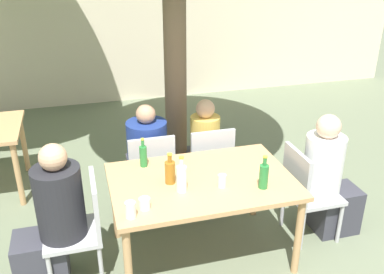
{
  "coord_description": "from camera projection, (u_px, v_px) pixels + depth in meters",
  "views": [
    {
      "loc": [
        -0.9,
        -2.92,
        2.53
      ],
      "look_at": [
        0.0,
        0.3,
        1.01
      ],
      "focal_mm": 40.0,
      "sensor_mm": 36.0,
      "label": 1
    }
  ],
  "objects": [
    {
      "name": "green_bottle_2",
      "position": [
        264.0,
        176.0,
        3.35
      ],
      "size": [
        0.07,
        0.07,
        0.28
      ],
      "color": "#287A38",
      "rests_on": "dining_table_front"
    },
    {
      "name": "drinking_glass_1",
      "position": [
        131.0,
        210.0,
        3.0
      ],
      "size": [
        0.08,
        0.08,
        0.12
      ],
      "color": "silver",
      "rests_on": "dining_table_front"
    },
    {
      "name": "ground_plane",
      "position": [
        201.0,
        253.0,
        3.83
      ],
      "size": [
        30.0,
        30.0,
        0.0
      ],
      "primitive_type": "plane",
      "color": "#667056"
    },
    {
      "name": "person_seated_1",
      "position": [
        329.0,
        182.0,
        3.9
      ],
      "size": [
        0.57,
        0.35,
        1.21
      ],
      "rotation": [
        0.0,
        0.0,
        1.57
      ],
      "color": "#383842",
      "rests_on": "ground_plane"
    },
    {
      "name": "person_seated_3",
      "position": [
        202.0,
        153.0,
        4.55
      ],
      "size": [
        0.3,
        0.55,
        1.12
      ],
      "rotation": [
        0.0,
        0.0,
        3.14
      ],
      "color": "#383842",
      "rests_on": "ground_plane"
    },
    {
      "name": "person_seated_2",
      "position": [
        147.0,
        159.0,
        4.38
      ],
      "size": [
        0.4,
        0.6,
        1.13
      ],
      "rotation": [
        0.0,
        0.0,
        3.14
      ],
      "color": "#383842",
      "rests_on": "ground_plane"
    },
    {
      "name": "person_seated_0",
      "position": [
        52.0,
        224.0,
        3.3
      ],
      "size": [
        0.58,
        0.36,
        1.22
      ],
      "rotation": [
        0.0,
        0.0,
        -1.57
      ],
      "color": "#383842",
      "rests_on": "ground_plane"
    },
    {
      "name": "patio_chair_1",
      "position": [
        305.0,
        189.0,
        3.86
      ],
      "size": [
        0.44,
        0.44,
        0.89
      ],
      "rotation": [
        0.0,
        0.0,
        1.57
      ],
      "color": "#B2B2B7",
      "rests_on": "ground_plane"
    },
    {
      "name": "cafe_building_wall",
      "position": [
        127.0,
        18.0,
        7.01
      ],
      "size": [
        10.0,
        0.08,
        2.8
      ],
      "color": "beige",
      "rests_on": "ground_plane"
    },
    {
      "name": "drinking_glass_0",
      "position": [
        222.0,
        181.0,
        3.38
      ],
      "size": [
        0.07,
        0.07,
        0.11
      ],
      "color": "silver",
      "rests_on": "dining_table_front"
    },
    {
      "name": "drinking_glass_2",
      "position": [
        145.0,
        204.0,
        3.1
      ],
      "size": [
        0.08,
        0.08,
        0.09
      ],
      "color": "silver",
      "rests_on": "dining_table_front"
    },
    {
      "name": "water_bottle_3",
      "position": [
        182.0,
        178.0,
        3.3
      ],
      "size": [
        0.08,
        0.08,
        0.3
      ],
      "color": "silver",
      "rests_on": "dining_table_front"
    },
    {
      "name": "dining_table_front",
      "position": [
        202.0,
        187.0,
        3.54
      ],
      "size": [
        1.5,
        1.0,
        0.76
      ],
      "color": "tan",
      "rests_on": "ground_plane"
    },
    {
      "name": "patio_chair_3",
      "position": [
        209.0,
        162.0,
        4.33
      ],
      "size": [
        0.44,
        0.44,
        0.89
      ],
      "rotation": [
        0.0,
        0.0,
        3.14
      ],
      "color": "#B2B2B7",
      "rests_on": "ground_plane"
    },
    {
      "name": "patio_chair_0",
      "position": [
        83.0,
        224.0,
        3.38
      ],
      "size": [
        0.44,
        0.44,
        0.89
      ],
      "rotation": [
        0.0,
        0.0,
        -1.57
      ],
      "color": "#B2B2B7",
      "rests_on": "ground_plane"
    },
    {
      "name": "patio_chair_2",
      "position": [
        151.0,
        170.0,
        4.18
      ],
      "size": [
        0.44,
        0.44,
        0.89
      ],
      "rotation": [
        0.0,
        0.0,
        3.14
      ],
      "color": "#B2B2B7",
      "rests_on": "ground_plane"
    },
    {
      "name": "amber_bottle_0",
      "position": [
        170.0,
        172.0,
        3.42
      ],
      "size": [
        0.08,
        0.08,
        0.26
      ],
      "color": "#9E661E",
      "rests_on": "dining_table_front"
    },
    {
      "name": "green_bottle_1",
      "position": [
        143.0,
        156.0,
        3.68
      ],
      "size": [
        0.06,
        0.06,
        0.26
      ],
      "color": "#287A38",
      "rests_on": "dining_table_front"
    }
  ]
}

